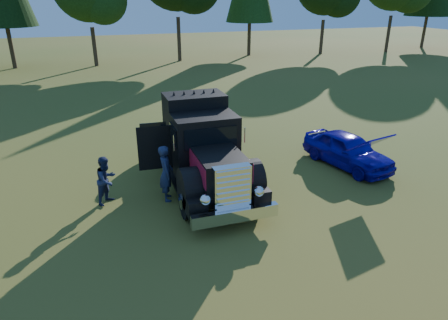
% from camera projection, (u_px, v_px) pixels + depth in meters
% --- Properties ---
extents(ground, '(120.00, 120.00, 0.00)m').
position_uv_depth(ground, '(267.00, 208.00, 12.41)').
color(ground, '#345017').
rests_on(ground, ground).
extents(diamond_t_truck, '(3.38, 7.16, 3.00)m').
position_uv_depth(diamond_t_truck, '(202.00, 149.00, 13.58)').
color(diamond_t_truck, black).
rests_on(diamond_t_truck, ground).
extents(hotrod_coupe, '(2.28, 4.26, 1.89)m').
position_uv_depth(hotrod_coupe, '(348.00, 150.00, 15.27)').
color(hotrod_coupe, '#0F07A0').
rests_on(hotrod_coupe, ground).
extents(spectator_near, '(0.51, 0.72, 1.85)m').
position_uv_depth(spectator_near, '(166.00, 173.00, 12.63)').
color(spectator_near, '#22264F').
rests_on(spectator_near, ground).
extents(spectator_far, '(0.95, 0.96, 1.56)m').
position_uv_depth(spectator_far, '(106.00, 180.00, 12.49)').
color(spectator_far, '#1B2740').
rests_on(spectator_far, ground).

